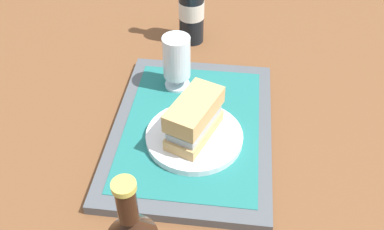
# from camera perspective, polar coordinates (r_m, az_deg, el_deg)

# --- Properties ---
(ground_plane) EXTENTS (3.00, 3.00, 0.00)m
(ground_plane) POSITION_cam_1_polar(r_m,az_deg,el_deg) (0.89, 0.00, -2.38)
(ground_plane) COLOR brown
(tray) EXTENTS (0.44, 0.32, 0.02)m
(tray) POSITION_cam_1_polar(r_m,az_deg,el_deg) (0.88, 0.00, -1.92)
(tray) COLOR #4C5156
(tray) RESTS_ON ground_plane
(placemat) EXTENTS (0.38, 0.27, 0.00)m
(placemat) POSITION_cam_1_polar(r_m,az_deg,el_deg) (0.87, 0.00, -1.42)
(placemat) COLOR #1E6B66
(placemat) RESTS_ON tray
(plate) EXTENTS (0.19, 0.19, 0.01)m
(plate) POSITION_cam_1_polar(r_m,az_deg,el_deg) (0.84, 0.31, -2.90)
(plate) COLOR white
(plate) RESTS_ON placemat
(sandwich) EXTENTS (0.14, 0.11, 0.08)m
(sandwich) POSITION_cam_1_polar(r_m,az_deg,el_deg) (0.81, 0.43, -0.25)
(sandwich) COLOR tan
(sandwich) RESTS_ON plate
(beer_glass) EXTENTS (0.06, 0.06, 0.12)m
(beer_glass) POSITION_cam_1_polar(r_m,az_deg,el_deg) (0.93, -2.04, 7.21)
(beer_glass) COLOR silver
(beer_glass) RESTS_ON placemat
(beer_bottle) EXTENTS (0.07, 0.07, 0.27)m
(beer_bottle) POSITION_cam_1_polar(r_m,az_deg,el_deg) (1.11, -0.08, 14.50)
(beer_bottle) COLOR black
(beer_bottle) RESTS_ON ground_plane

